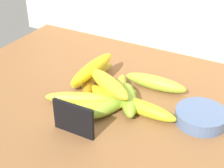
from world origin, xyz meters
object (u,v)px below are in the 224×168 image
Objects in this scene: banana_8 at (93,75)px; banana_9 at (155,83)px; banana_5 at (95,107)px; chalkboard_sign at (74,120)px; fruit_bowl at (201,117)px; banana_2 at (119,91)px; banana_0 at (109,96)px; banana_6 at (142,108)px; banana_3 at (82,99)px; banana_10 at (92,69)px; banana_11 at (109,84)px; banana_4 at (129,99)px; banana_7 at (114,103)px; banana_1 at (89,80)px.

banana_8 is 19.13cm from banana_9.
chalkboard_sign is at bearing -90.79° from banana_5.
fruit_bowl is 0.71× the size of banana_8.
banana_9 is at bearing 48.55° from banana_2.
banana_0 is at bearing -124.44° from banana_9.
banana_8 is (-9.25, 23.73, -2.18)cm from chalkboard_sign.
banana_6 is 1.03× the size of banana_9.
banana_10 is at bearing 104.47° from banana_3.
banana_8 is at bearing 141.47° from banana_11.
banana_4 is 9.36cm from banana_5.
banana_4 reaches higher than banana_3.
banana_2 reaches higher than fruit_bowl.
banana_9 is (18.64, 4.26, 0.40)cm from banana_8.
banana_0 is 0.76× the size of banana_3.
banana_6 is (11.26, 14.85, -1.90)cm from chalkboard_sign.
banana_7 reaches higher than banana_5.
banana_4 is at bearing -35.77° from banana_2.
banana_7 reaches higher than banana_6.
banana_7 is at bearing -40.83° from banana_11.
chalkboard_sign is 17.70cm from banana_4.
banana_3 is at bearing -68.15° from banana_1.
banana_9 reaches higher than banana_8.
banana_4 is at bearing -104.08° from banana_9.
chalkboard_sign is at bearing -111.59° from banana_4.
banana_11 reaches higher than banana_3.
banana_8 is (-15.73, 7.35, -0.47)cm from banana_4.
banana_7 is at bearing -165.00° from fruit_bowl.
banana_9 is (17.83, 8.01, 0.10)cm from banana_1.
chalkboard_sign is 0.64× the size of banana_1.
fruit_bowl is 0.76× the size of banana_7.
banana_2 is at bearing 105.99° from banana_7.
banana_4 is 0.99× the size of banana_5.
banana_10 is (1.95, -3.24, 4.27)cm from banana_8.
banana_4 is at bearing 162.28° from banana_6.
banana_10 is (-7.30, 20.49, 2.09)cm from chalkboard_sign.
banana_9 is at bearing 55.11° from banana_11.
banana_3 is 1.12× the size of banana_8.
banana_11 is at bearing 83.60° from banana_5.
banana_0 is 10.33cm from banana_1.
banana_11 reaches higher than banana_4.
fruit_bowl is 19.25cm from banana_4.
banana_4 reaches higher than banana_7.
banana_11 reaches higher than banana_2.
banana_0 is 0.99× the size of banana_5.
banana_11 is (5.69, 4.65, 3.97)cm from banana_3.
banana_5 is 0.91× the size of banana_11.
banana_4 is (14.92, -3.60, 0.16)cm from banana_1.
fruit_bowl is at bearing 7.33° from banana_11.
banana_3 is 22.14cm from banana_9.
fruit_bowl is 0.75× the size of banana_2.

